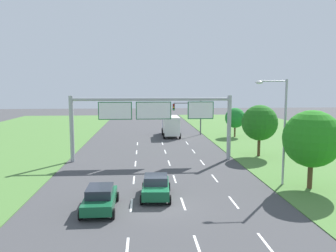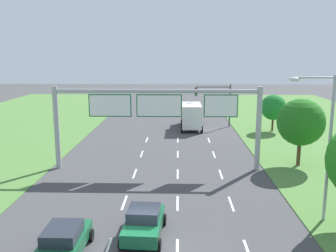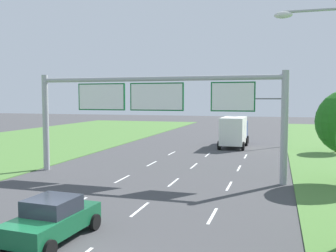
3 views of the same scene
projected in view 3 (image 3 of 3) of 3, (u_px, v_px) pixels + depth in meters
The scene contains 8 objects.
lane_dashes_inner_left at pixel (38, 222), 16.00m from camera, with size 0.14×44.40×0.01m.
lane_dashes_inner_right at pixel (113, 230), 15.01m from camera, with size 0.14×44.40×0.01m.
lane_dashes_slip at pixel (199, 240), 14.03m from camera, with size 0.14×44.40×0.01m.
car_lead_silver at pixel (52, 219), 14.00m from camera, with size 2.31×4.10×1.60m.
box_truck at pixel (234, 131), 40.93m from camera, with size 2.73×7.43×3.27m.
sign_gantry at pixel (155, 104), 25.02m from camera, with size 17.24×0.44×7.00m.
traffic_light_mast at pixel (265, 111), 41.25m from camera, with size 4.76×0.49×5.60m.
street_lamp at pixel (336, 105), 12.95m from camera, with size 2.61×0.32×8.50m.
Camera 3 is at (7.98, -10.45, 5.31)m, focal length 40.00 mm.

